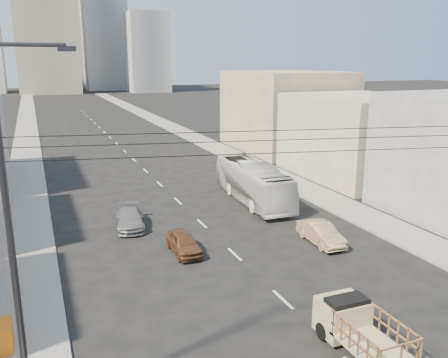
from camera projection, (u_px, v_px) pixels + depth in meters
sidewalk_left at (27, 134)px, 74.71m from camera, size 3.50×180.00×0.12m
sidewalk_right at (171, 126)px, 83.22m from camera, size 3.50×180.00×0.12m
lane_dashes at (121, 147)px, 63.68m from camera, size 0.15×104.00×0.01m
flatbed_pickup at (359, 326)px, 18.85m from camera, size 1.95×4.41×1.90m
city_bus at (253, 182)px, 39.06m from camera, size 3.34×11.60×3.19m
sedan_brown at (184, 243)px, 28.69m from camera, size 1.51×3.75×1.28m
sedan_tan at (321, 233)px, 30.16m from camera, size 1.57×4.13×1.34m
sedan_grey at (130, 219)px, 33.05m from camera, size 2.42×4.68×1.30m
streetlamp_left at (14, 234)px, 13.91m from camera, size 2.36×0.25×12.00m
overhead_wires at (390, 138)px, 15.17m from camera, size 23.01×5.02×0.72m
bldg_right_mid at (359, 136)px, 47.28m from camera, size 11.00×14.00×8.00m
bldg_right_far at (285, 111)px, 61.61m from camera, size 12.00×16.00×10.00m
high_rise_tower at (43, 3)px, 160.17m from camera, size 20.00×20.00×60.00m
midrise_ne at (104, 37)px, 184.07m from camera, size 16.00×16.00×40.00m
midrise_back at (69, 33)px, 192.73m from camera, size 18.00×18.00×44.00m
midrise_east at (147, 53)px, 171.89m from camera, size 14.00×14.00×28.00m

